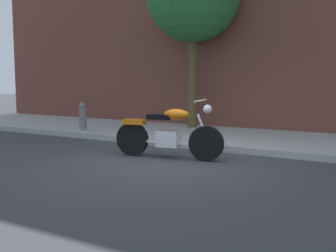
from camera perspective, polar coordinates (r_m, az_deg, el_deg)
The scene contains 4 objects.
ground_plane at distance 7.88m, azimuth 0.04°, elevation -5.09°, with size 60.00×60.00×0.00m, color #38383D.
sidewalk at distance 10.76m, azimuth 8.91°, elevation -1.63°, with size 20.20×3.31×0.14m, color #9E9E9E.
motorcycle at distance 8.31m, azimuth -0.00°, elevation -1.12°, with size 2.24×0.72×1.18m.
fire_hydrant at distance 11.91m, azimuth -11.48°, elevation 0.99°, with size 0.20×0.20×0.91m.
Camera 1 is at (3.92, -6.64, 1.60)m, focal length 45.00 mm.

